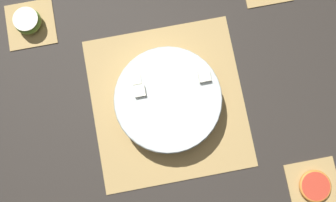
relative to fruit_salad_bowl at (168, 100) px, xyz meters
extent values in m
plane|color=#2D2823|center=(0.00, 0.00, -0.05)|extent=(6.00, 6.00, 0.00)
cube|color=tan|center=(0.00, 0.00, -0.04)|extent=(0.42, 0.44, 0.01)
cube|color=brown|center=(-0.16, 0.00, -0.04)|extent=(0.01, 0.43, 0.00)
cube|color=brown|center=(-0.11, 0.00, -0.04)|extent=(0.01, 0.43, 0.00)
cube|color=brown|center=(-0.05, 0.00, -0.04)|extent=(0.01, 0.43, 0.00)
cube|color=brown|center=(0.00, 0.00, -0.04)|extent=(0.01, 0.43, 0.00)
cube|color=brown|center=(0.05, 0.00, -0.04)|extent=(0.01, 0.43, 0.00)
cube|color=brown|center=(0.11, 0.00, -0.04)|extent=(0.01, 0.43, 0.00)
cube|color=brown|center=(0.16, 0.00, -0.04)|extent=(0.01, 0.43, 0.00)
cube|color=tan|center=(0.35, -0.30, -0.04)|extent=(0.14, 0.14, 0.01)
cube|color=brown|center=(0.33, -0.30, -0.04)|extent=(0.00, 0.14, 0.00)
cube|color=brown|center=(0.37, -0.30, -0.04)|extent=(0.00, 0.14, 0.00)
cube|color=tan|center=(-0.35, 0.30, -0.04)|extent=(0.14, 0.14, 0.01)
cube|color=brown|center=(-0.38, 0.30, -0.04)|extent=(0.00, 0.14, 0.00)
cube|color=brown|center=(-0.35, 0.30, -0.04)|extent=(0.00, 0.14, 0.00)
cube|color=brown|center=(-0.31, 0.30, -0.04)|extent=(0.00, 0.14, 0.00)
cylinder|color=silver|center=(0.00, 0.00, 0.00)|extent=(0.28, 0.28, 0.07)
torus|color=silver|center=(0.00, 0.00, 0.02)|extent=(0.29, 0.29, 0.01)
cylinder|color=#F4EABC|center=(0.00, 0.09, 0.02)|extent=(0.03, 0.03, 0.01)
cylinder|color=#F4EABC|center=(-0.08, 0.06, -0.01)|extent=(0.03, 0.03, 0.01)
cylinder|color=#F4EABC|center=(0.02, 0.07, 0.00)|extent=(0.03, 0.03, 0.01)
cylinder|color=#F4EABC|center=(0.05, 0.06, -0.03)|extent=(0.03, 0.03, 0.01)
cylinder|color=#F4EABC|center=(0.05, -0.04, 0.01)|extent=(0.02, 0.02, 0.01)
cylinder|color=#F4EABC|center=(-0.06, -0.10, -0.01)|extent=(0.03, 0.03, 0.01)
cylinder|color=#F4EABC|center=(-0.08, -0.04, -0.02)|extent=(0.03, 0.03, 0.01)
cylinder|color=#F4EABC|center=(0.03, 0.01, 0.02)|extent=(0.03, 0.03, 0.01)
cube|color=white|center=(-0.06, -0.04, 0.00)|extent=(0.03, 0.03, 0.03)
cube|color=white|center=(-0.01, -0.02, 0.00)|extent=(0.03, 0.03, 0.03)
cube|color=white|center=(0.07, 0.03, 0.00)|extent=(0.03, 0.03, 0.03)
cube|color=white|center=(-0.07, 0.03, 0.03)|extent=(0.03, 0.03, 0.03)
cube|color=white|center=(0.09, -0.04, -0.02)|extent=(0.02, 0.02, 0.02)
cube|color=white|center=(-0.07, 0.06, 0.02)|extent=(0.02, 0.02, 0.02)
cube|color=white|center=(-0.08, 0.01, -0.01)|extent=(0.03, 0.03, 0.03)
cube|color=white|center=(0.11, 0.04, 0.03)|extent=(0.03, 0.03, 0.03)
cube|color=white|center=(-0.04, 0.09, -0.02)|extent=(0.02, 0.02, 0.02)
cube|color=white|center=(-0.03, -0.08, -0.01)|extent=(0.02, 0.02, 0.02)
cube|color=white|center=(0.03, -0.02, -0.02)|extent=(0.03, 0.03, 0.03)
ellipsoid|color=red|center=(-0.05, 0.01, 0.01)|extent=(0.03, 0.01, 0.01)
ellipsoid|color=#F9A338|center=(-0.10, 0.02, 0.02)|extent=(0.03, 0.02, 0.01)
ellipsoid|color=#F9A338|center=(-0.08, -0.02, 0.01)|extent=(0.03, 0.02, 0.01)
ellipsoid|color=red|center=(0.08, -0.07, 0.01)|extent=(0.04, 0.02, 0.02)
ellipsoid|color=#F9A338|center=(-0.11, -0.03, -0.01)|extent=(0.03, 0.02, 0.01)
ellipsoid|color=#F9A338|center=(-0.01, 0.06, 0.00)|extent=(0.03, 0.02, 0.01)
ellipsoid|color=#7FAD38|center=(-0.35, 0.30, -0.02)|extent=(0.08, 0.08, 0.04)
cylinder|color=white|center=(-0.35, 0.30, 0.00)|extent=(0.07, 0.07, 0.00)
cylinder|color=red|center=(0.35, -0.30, -0.03)|extent=(0.08, 0.08, 0.01)
torus|color=orange|center=(0.35, -0.30, -0.03)|extent=(0.09, 0.09, 0.01)
camera|label=1|loc=(-0.03, -0.15, 1.05)|focal=42.00mm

